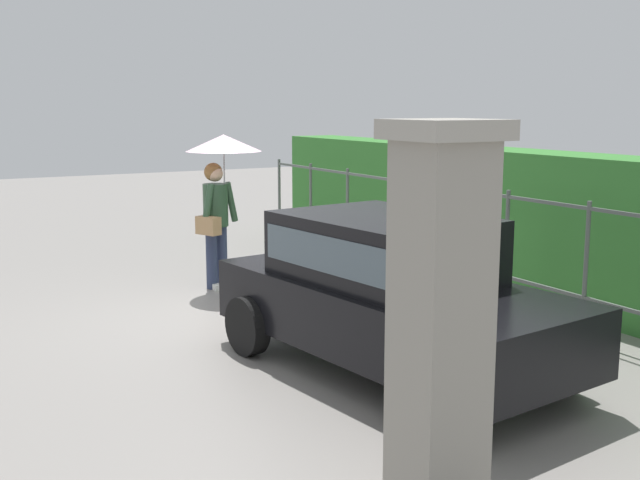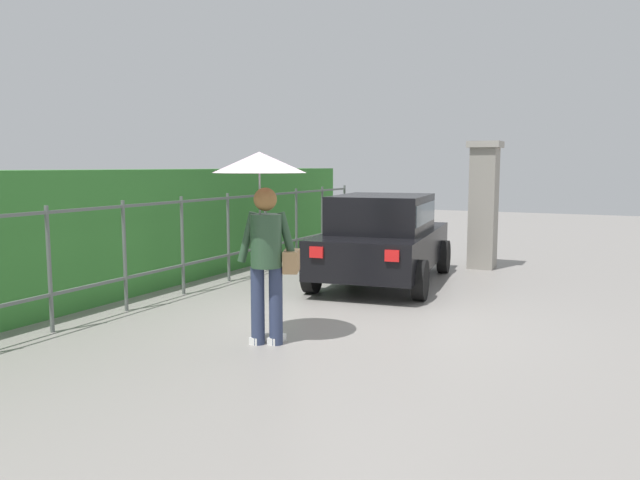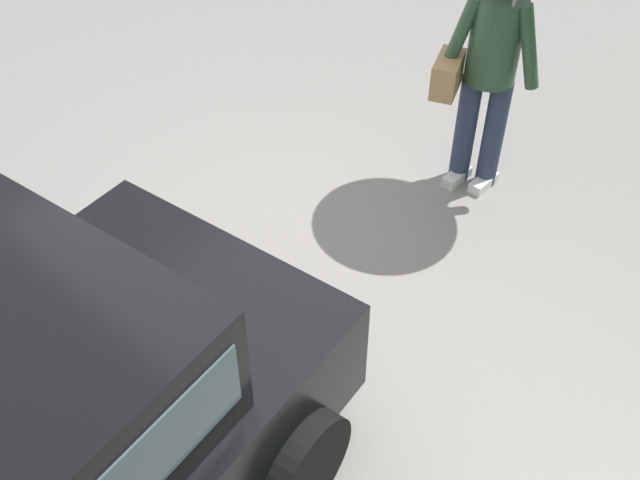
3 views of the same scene
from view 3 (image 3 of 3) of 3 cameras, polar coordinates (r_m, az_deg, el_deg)
ground_plane at (r=5.00m, az=-2.78°, el=-1.83°), size 40.00×40.00×0.00m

